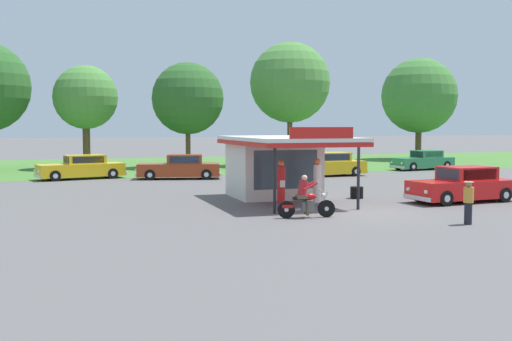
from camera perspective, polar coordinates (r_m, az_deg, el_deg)
ground_plane at (r=24.02m, az=9.53°, el=-3.88°), size 300.00×300.00×0.00m
grass_verge_strip at (r=52.34m, az=-5.88°, el=0.56°), size 120.00×24.00×0.01m
service_station_kiosk at (r=28.12m, az=1.97°, el=0.83°), size 4.47×7.44×3.31m
gas_pump_nearside at (r=25.31m, az=2.37°, el=-1.39°), size 0.44×0.44×1.94m
gas_pump_offside at (r=25.92m, az=5.78°, el=-1.23°), size 0.44×0.44×1.98m
motorcycle_with_rider at (r=22.26m, az=4.66°, el=-2.79°), size 2.15×0.70×1.58m
featured_classic_sedan at (r=28.28m, az=18.86°, el=-1.36°), size 5.11×2.28×1.56m
parked_car_back_row_centre at (r=38.53m, az=-7.17°, el=0.26°), size 5.52×2.90×1.53m
parked_car_back_row_far_right at (r=47.84m, az=15.44°, el=0.88°), size 5.17×2.41×1.46m
parked_car_back_row_centre_right at (r=40.44m, az=6.61°, el=0.49°), size 5.70×2.17×1.58m
parked_car_back_row_right at (r=39.74m, az=-16.08°, el=0.24°), size 5.65×2.98×1.51m
bystander_admiring_sedan at (r=21.93m, az=19.34°, el=-2.78°), size 0.34×0.34×1.49m
tree_oak_distant_spare at (r=61.73m, az=14.99°, el=6.64°), size 7.34×7.34×9.95m
tree_oak_left at (r=51.05m, az=3.22°, el=8.24°), size 6.68×6.68×10.27m
tree_oak_far_left at (r=49.11m, az=-15.74°, el=6.54°), size 4.95×4.95×8.03m
tree_oak_centre at (r=48.87m, az=-6.44°, el=6.74°), size 5.72×5.72×8.37m
spare_tire_stack at (r=28.48m, az=9.45°, el=-2.06°), size 0.60×0.60×0.54m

